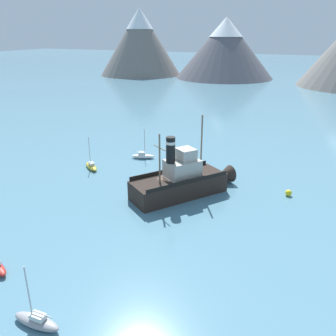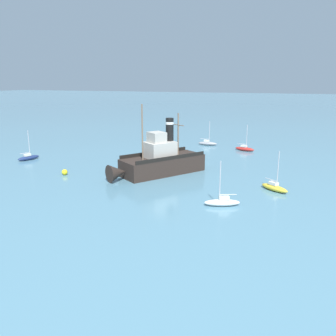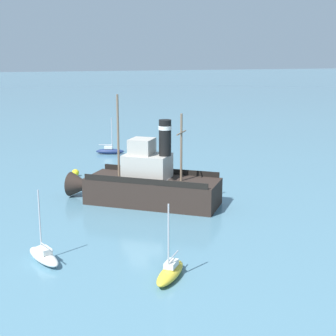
{
  "view_description": "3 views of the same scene",
  "coord_description": "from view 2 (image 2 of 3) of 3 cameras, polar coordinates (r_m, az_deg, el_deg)",
  "views": [
    {
      "loc": [
        17.23,
        -36.92,
        19.37
      ],
      "look_at": [
        -1.06,
        1.81,
        2.82
      ],
      "focal_mm": 38.0,
      "sensor_mm": 36.0,
      "label": 1
    },
    {
      "loc": [
        -16.89,
        46.01,
        13.13
      ],
      "look_at": [
        -1.05,
        3.95,
        1.8
      ],
      "focal_mm": 38.0,
      "sensor_mm": 36.0,
      "label": 2
    },
    {
      "loc": [
        -42.75,
        11.42,
        13.8
      ],
      "look_at": [
        0.79,
        -0.99,
        3.35
      ],
      "focal_mm": 55.0,
      "sensor_mm": 36.0,
      "label": 3
    }
  ],
  "objects": [
    {
      "name": "sailboat_grey",
      "position": [
        72.69,
        6.37,
        3.99
      ],
      "size": [
        3.84,
        1.25,
        4.9
      ],
      "color": "gray",
      "rests_on": "ground"
    },
    {
      "name": "sailboat_navy",
      "position": [
        63.41,
        -21.47,
        1.59
      ],
      "size": [
        2.2,
        3.95,
        4.9
      ],
      "color": "navy",
      "rests_on": "ground"
    },
    {
      "name": "mooring_buoy",
      "position": [
        51.84,
        -16.25,
        -0.64
      ],
      "size": [
        0.81,
        0.81,
        0.81
      ],
      "primitive_type": "sphere",
      "color": "yellow",
      "rests_on": "ground"
    },
    {
      "name": "sailboat_white",
      "position": [
        38.28,
        8.69,
        -5.4
      ],
      "size": [
        3.94,
        2.42,
        4.9
      ],
      "color": "white",
      "rests_on": "ground"
    },
    {
      "name": "sailboat_yellow",
      "position": [
        44.69,
        16.71,
        -2.98
      ],
      "size": [
        3.73,
        3.11,
        4.9
      ],
      "color": "gold",
      "rests_on": "ground"
    },
    {
      "name": "sailboat_red",
      "position": [
        68.08,
        12.18,
        3.07
      ],
      "size": [
        3.96,
        2.18,
        4.9
      ],
      "color": "#B22823",
      "rests_on": "ground"
    },
    {
      "name": "ground_plane",
      "position": [
        50.74,
        0.47,
        -0.85
      ],
      "size": [
        600.0,
        600.0,
        0.0
      ],
      "primitive_type": "plane",
      "color": "teal"
    },
    {
      "name": "old_tugboat",
      "position": [
        49.98,
        -1.43,
        1.08
      ],
      "size": [
        10.84,
        13.83,
        9.9
      ],
      "color": "#2D231E",
      "rests_on": "ground"
    }
  ]
}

